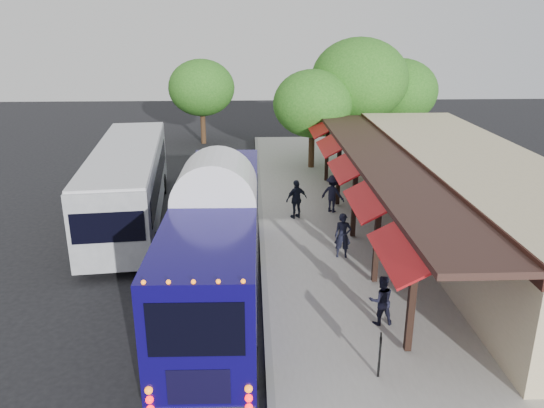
% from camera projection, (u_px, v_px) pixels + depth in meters
% --- Properties ---
extents(ground, '(90.00, 90.00, 0.00)m').
position_uv_depth(ground, '(263.00, 289.00, 17.96)').
color(ground, black).
rests_on(ground, ground).
extents(sidewalk, '(10.00, 40.00, 0.15)m').
position_uv_depth(sidewalk, '(382.00, 238.00, 21.90)').
color(sidewalk, '#9E9B93').
rests_on(sidewalk, ground).
extents(curb, '(0.20, 40.00, 0.16)m').
position_uv_depth(curb, '(262.00, 240.00, 21.72)').
color(curb, gray).
rests_on(curb, ground).
extents(station_shelter, '(8.15, 20.00, 3.60)m').
position_uv_depth(station_shelter, '(467.00, 197.00, 21.45)').
color(station_shelter, tan).
rests_on(station_shelter, ground).
extents(coach_bus, '(2.72, 11.98, 3.81)m').
position_uv_depth(coach_bus, '(217.00, 240.00, 16.75)').
color(coach_bus, '#0F0758').
rests_on(coach_bus, ground).
extents(city_bus, '(4.01, 12.68, 3.35)m').
position_uv_depth(city_bus, '(128.00, 181.00, 23.58)').
color(city_bus, gray).
rests_on(city_bus, ground).
extents(ped_a, '(0.66, 0.46, 1.71)m').
position_uv_depth(ped_a, '(343.00, 236.00, 19.78)').
color(ped_a, black).
rests_on(ped_a, sidewalk).
extents(ped_b, '(0.78, 0.63, 1.52)m').
position_uv_depth(ped_b, '(381.00, 300.00, 15.40)').
color(ped_b, black).
rests_on(ped_b, sidewalk).
extents(ped_c, '(1.12, 0.83, 1.77)m').
position_uv_depth(ped_c, '(297.00, 199.00, 23.72)').
color(ped_c, black).
rests_on(ped_c, sidewalk).
extents(ped_d, '(1.30, 1.18, 1.75)m').
position_uv_depth(ped_d, '(333.00, 194.00, 24.49)').
color(ped_d, black).
rests_on(ped_d, sidewalk).
extents(sign_board, '(0.18, 0.50, 1.12)m').
position_uv_depth(sign_board, '(380.00, 350.00, 13.05)').
color(sign_board, black).
rests_on(sign_board, sidewalk).
extents(tree_left, '(4.67, 4.67, 5.97)m').
position_uv_depth(tree_left, '(313.00, 104.00, 31.12)').
color(tree_left, '#382314').
rests_on(tree_left, ground).
extents(tree_mid, '(6.02, 6.02, 7.71)m').
position_uv_depth(tree_mid, '(359.00, 80.00, 32.70)').
color(tree_mid, '#382314').
rests_on(tree_mid, ground).
extents(tree_right, '(4.95, 4.95, 6.34)m').
position_uv_depth(tree_right, '(399.00, 91.00, 34.68)').
color(tree_right, '#382314').
rests_on(tree_right, ground).
extents(tree_far, '(4.74, 4.74, 6.07)m').
position_uv_depth(tree_far, '(201.00, 88.00, 37.96)').
color(tree_far, '#382314').
rests_on(tree_far, ground).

